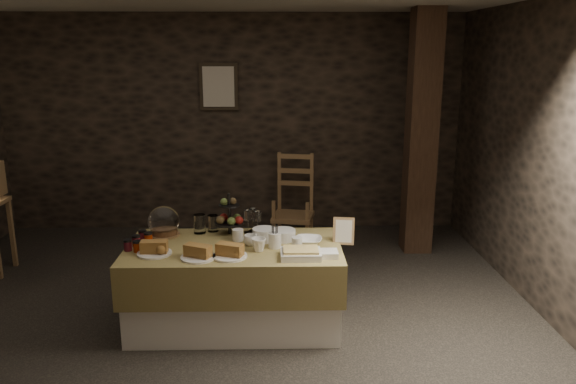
{
  "coord_description": "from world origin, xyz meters",
  "views": [
    {
      "loc": [
        0.52,
        -4.29,
        2.18
      ],
      "look_at": [
        0.62,
        0.2,
        1.03
      ],
      "focal_mm": 35.0,
      "sensor_mm": 36.0,
      "label": 1
    }
  ],
  "objects_px": {
    "buffet_table": "(235,279)",
    "chair": "(293,200)",
    "timber_column": "(421,134)",
    "fruit_stand": "(230,218)"
  },
  "relations": [
    {
      "from": "chair",
      "to": "timber_column",
      "type": "relative_size",
      "value": 0.29
    },
    {
      "from": "buffet_table",
      "to": "chair",
      "type": "relative_size",
      "value": 2.21
    },
    {
      "from": "buffet_table",
      "to": "chair",
      "type": "bearing_deg",
      "value": 76.58
    },
    {
      "from": "chair",
      "to": "timber_column",
      "type": "bearing_deg",
      "value": -10.51
    },
    {
      "from": "buffet_table",
      "to": "timber_column",
      "type": "distance_m",
      "value": 2.72
    },
    {
      "from": "buffet_table",
      "to": "timber_column",
      "type": "bearing_deg",
      "value": 42.26
    },
    {
      "from": "buffet_table",
      "to": "chair",
      "type": "height_order",
      "value": "chair"
    },
    {
      "from": "buffet_table",
      "to": "timber_column",
      "type": "xyz_separation_m",
      "value": [
        1.89,
        1.72,
        0.91
      ]
    },
    {
      "from": "timber_column",
      "to": "fruit_stand",
      "type": "xyz_separation_m",
      "value": [
        -1.94,
        -1.42,
        -0.49
      ]
    },
    {
      "from": "chair",
      "to": "buffet_table",
      "type": "bearing_deg",
      "value": -92.43
    }
  ]
}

